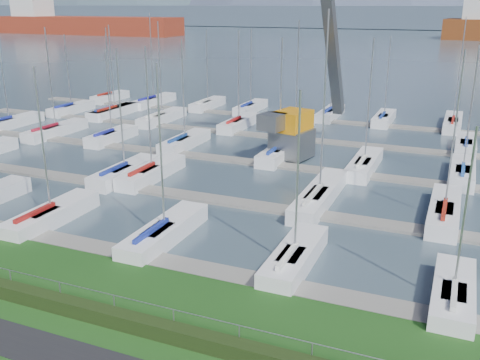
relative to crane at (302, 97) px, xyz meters
The scene contains 8 objects.
water 230.10m from the crane, 89.64° to the left, with size 800.00×540.00×0.20m, color #3F505C.
hedge 30.82m from the crane, 87.31° to the right, with size 80.00×0.70×0.70m, color black.
fence 30.29m from the crane, 87.28° to the right, with size 0.04×0.04×80.00m, color #97999F.
foothill 300.03m from the crane, 89.73° to the left, with size 900.00×80.00×12.00m, color #445263.
docks 6.97m from the crane, 70.27° to the right, with size 90.00×41.60×0.25m.
crane is the anchor object (origin of this frame).
cargo_ship_west 223.78m from the crane, 133.64° to the left, with size 91.16×18.46×21.50m.
sailboat_fleet 1.60m from the crane, 147.01° to the right, with size 73.80×50.06×13.61m.
Camera 1 is at (12.13, -16.92, 13.40)m, focal length 40.00 mm.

